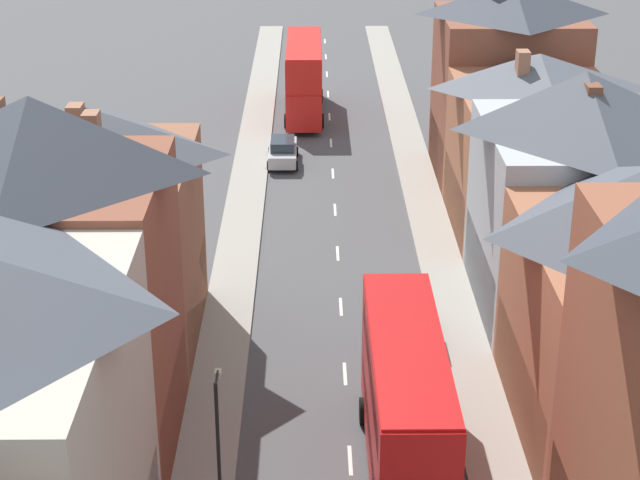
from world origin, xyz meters
TOP-DOWN VIEW (x-y plane):
  - pavement_left at (-5.10, 38.00)m, footprint 2.20×104.00m
  - pavement_right at (5.10, 38.00)m, footprint 2.20×104.00m
  - centre_line_dashes at (0.00, 36.00)m, footprint 0.14×97.80m
  - double_decker_bus_lead at (1.79, 17.13)m, footprint 2.74×10.80m
  - double_decker_bus_mid_street at (-1.81, 60.40)m, footprint 2.74×10.80m
  - car_near_silver at (3.10, 26.53)m, footprint 1.90×4.13m
  - car_parked_left_a at (-3.10, 49.89)m, footprint 1.90×4.39m
  - street_lamp at (-4.25, 14.28)m, footprint 0.20×1.12m

SIDE VIEW (x-z plane):
  - centre_line_dashes at x=0.00m, z-range 0.00..0.01m
  - pavement_left at x=-5.10m, z-range 0.00..0.14m
  - pavement_right at x=5.10m, z-range 0.00..0.14m
  - car_parked_left_a at x=-3.10m, z-range 0.01..1.67m
  - car_near_silver at x=3.10m, z-range 0.00..1.68m
  - double_decker_bus_lead at x=1.79m, z-range 0.17..5.47m
  - double_decker_bus_mid_street at x=-1.81m, z-range 0.17..5.47m
  - street_lamp at x=-4.25m, z-range 0.49..5.99m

